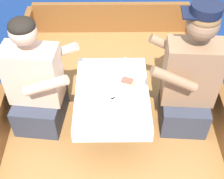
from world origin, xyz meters
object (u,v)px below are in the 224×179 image
at_px(tin_can, 102,76).
at_px(coffee_cup_starboard, 99,120).
at_px(sandwich, 127,82).
at_px(coffee_cup_center, 91,65).
at_px(coffee_cup_port, 119,109).
at_px(person_starboard, 189,80).
at_px(person_port, 37,85).

bearing_deg(tin_can, coffee_cup_starboard, -91.85).
bearing_deg(sandwich, coffee_cup_center, 144.52).
relative_size(coffee_cup_port, tin_can, 1.36).
bearing_deg(coffee_cup_starboard, person_starboard, 27.56).
bearing_deg(tin_can, person_starboard, -8.30).
distance_m(person_port, coffee_cup_starboard, 0.60).
bearing_deg(sandwich, tin_can, 157.31).
distance_m(sandwich, coffee_cup_port, 0.28).
xyz_separation_m(person_port, sandwich, (0.69, 0.00, 0.02)).
height_order(coffee_cup_port, coffee_cup_starboard, coffee_cup_starboard).
bearing_deg(coffee_cup_starboard, sandwich, 60.39).
bearing_deg(person_starboard, coffee_cup_starboard, 31.61).
height_order(coffee_cup_port, tin_can, same).
relative_size(person_starboard, coffee_cup_port, 11.84).
relative_size(person_port, tin_can, 14.52).
bearing_deg(coffee_cup_port, tin_can, 110.05).
height_order(person_port, coffee_cup_starboard, person_port).
relative_size(coffee_cup_port, coffee_cup_center, 0.93).
bearing_deg(person_starboard, coffee_cup_port, 29.62).
bearing_deg(person_starboard, sandwich, 2.18).
height_order(sandwich, coffee_cup_center, sandwich).
distance_m(coffee_cup_starboard, tin_can, 0.44).
distance_m(person_port, coffee_cup_port, 0.68).
xyz_separation_m(coffee_cup_center, tin_can, (0.09, -0.12, -0.00)).
xyz_separation_m(person_port, coffee_cup_starboard, (0.49, -0.36, 0.02)).
xyz_separation_m(sandwich, tin_can, (-0.19, 0.08, -0.00)).
distance_m(coffee_cup_center, tin_can, 0.15).
distance_m(person_port, tin_can, 0.51).
xyz_separation_m(coffee_cup_port, tin_can, (-0.13, 0.35, -0.00)).
relative_size(sandwich, tin_can, 1.80).
xyz_separation_m(coffee_cup_starboard, coffee_cup_center, (-0.08, 0.56, -0.00)).
distance_m(sandwich, coffee_cup_center, 0.35).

